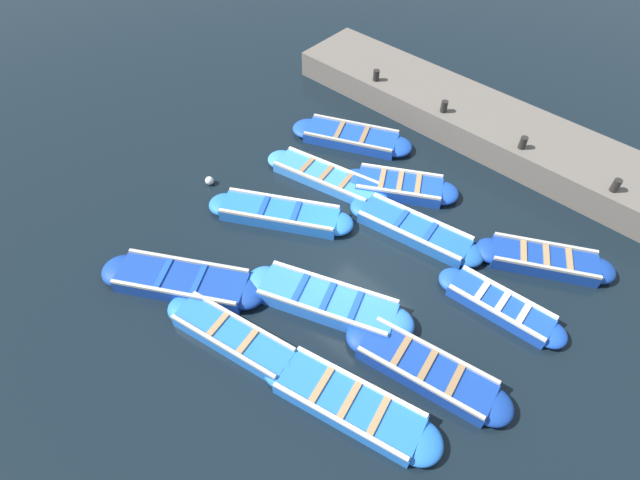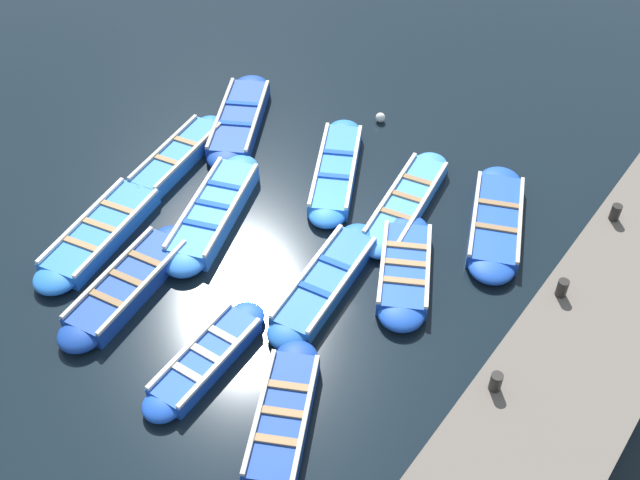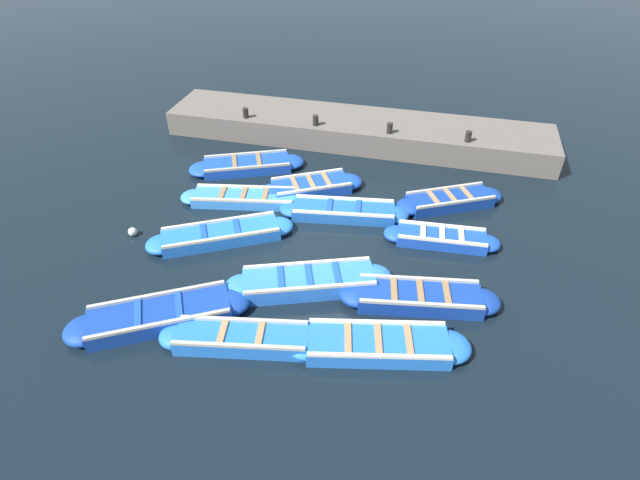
{
  "view_description": "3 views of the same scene",
  "coord_description": "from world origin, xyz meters",
  "px_view_note": "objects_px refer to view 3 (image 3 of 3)",
  "views": [
    {
      "loc": [
        6.33,
        4.46,
        9.63
      ],
      "look_at": [
        0.44,
        -0.86,
        0.4
      ],
      "focal_mm": 28.0,
      "sensor_mm": 36.0,
      "label": 1
    },
    {
      "loc": [
        -7.5,
        8.56,
        11.02
      ],
      "look_at": [
        -0.77,
        -0.32,
        0.15
      ],
      "focal_mm": 42.0,
      "sensor_mm": 36.0,
      "label": 2
    },
    {
      "loc": [
        9.96,
        2.76,
        8.19
      ],
      "look_at": [
        0.28,
        0.34,
        0.48
      ],
      "focal_mm": 28.0,
      "sensor_mm": 36.0,
      "label": 3
    }
  ],
  "objects_px": {
    "boat_outer_left": "(311,187)",
    "bollard_mid_north": "(316,120)",
    "boat_outer_right": "(160,316)",
    "bollard_mid_south": "(390,128)",
    "buoy_orange_near": "(133,232)",
    "boat_near_quay": "(244,198)",
    "boat_inner_gap": "(441,238)",
    "boat_stern_in": "(419,298)",
    "boat_end_of_row": "(344,211)",
    "boat_mid_row": "(221,235)",
    "boat_far_corner": "(378,345)",
    "bollard_south": "(468,136)",
    "boat_tucked": "(247,165)",
    "boat_broadside": "(242,339)",
    "bollard_north": "(246,113)",
    "boat_centre": "(450,201)",
    "boat_drifting": "(309,282)"
  },
  "relations": [
    {
      "from": "boat_end_of_row",
      "to": "boat_centre",
      "type": "distance_m",
      "value": 3.17
    },
    {
      "from": "boat_mid_row",
      "to": "bollard_south",
      "type": "height_order",
      "value": "bollard_south"
    },
    {
      "from": "bollard_mid_south",
      "to": "buoy_orange_near",
      "type": "xyz_separation_m",
      "value": [
        6.23,
        -6.06,
        -0.89
      ]
    },
    {
      "from": "boat_stern_in",
      "to": "buoy_orange_near",
      "type": "relative_size",
      "value": 15.58
    },
    {
      "from": "bollard_mid_south",
      "to": "bollard_south",
      "type": "distance_m",
      "value": 2.55
    },
    {
      "from": "boat_mid_row",
      "to": "boat_near_quay",
      "type": "bearing_deg",
      "value": -177.97
    },
    {
      "from": "boat_stern_in",
      "to": "bollard_south",
      "type": "relative_size",
      "value": 10.7
    },
    {
      "from": "boat_outer_right",
      "to": "boat_mid_row",
      "type": "bearing_deg",
      "value": 177.55
    },
    {
      "from": "boat_near_quay",
      "to": "bollard_mid_north",
      "type": "xyz_separation_m",
      "value": [
        -3.97,
        1.17,
        0.86
      ]
    },
    {
      "from": "boat_broadside",
      "to": "boat_outer_left",
      "type": "height_order",
      "value": "boat_broadside"
    },
    {
      "from": "boat_stern_in",
      "to": "boat_end_of_row",
      "type": "distance_m",
      "value": 3.86
    },
    {
      "from": "boat_outer_right",
      "to": "buoy_orange_near",
      "type": "relative_size",
      "value": 16.35
    },
    {
      "from": "boat_broadside",
      "to": "bollard_mid_north",
      "type": "bearing_deg",
      "value": -175.28
    },
    {
      "from": "boat_broadside",
      "to": "boat_tucked",
      "type": "height_order",
      "value": "boat_broadside"
    },
    {
      "from": "boat_near_quay",
      "to": "bollard_north",
      "type": "relative_size",
      "value": 11.09
    },
    {
      "from": "boat_stern_in",
      "to": "bollard_mid_south",
      "type": "distance_m",
      "value": 7.23
    },
    {
      "from": "bollard_mid_south",
      "to": "buoy_orange_near",
      "type": "height_order",
      "value": "bollard_mid_south"
    },
    {
      "from": "boat_tucked",
      "to": "boat_outer_left",
      "type": "bearing_deg",
      "value": 71.51
    },
    {
      "from": "boat_mid_row",
      "to": "bollard_mid_south",
      "type": "relative_size",
      "value": 10.9
    },
    {
      "from": "boat_inner_gap",
      "to": "boat_centre",
      "type": "relative_size",
      "value": 0.94
    },
    {
      "from": "bollard_north",
      "to": "bollard_south",
      "type": "bearing_deg",
      "value": 90.0
    },
    {
      "from": "boat_drifting",
      "to": "boat_broadside",
      "type": "bearing_deg",
      "value": -24.34
    },
    {
      "from": "boat_tucked",
      "to": "buoy_orange_near",
      "type": "relative_size",
      "value": 15.83
    },
    {
      "from": "bollard_south",
      "to": "buoy_orange_near",
      "type": "height_order",
      "value": "bollard_south"
    },
    {
      "from": "boat_far_corner",
      "to": "boat_outer_left",
      "type": "distance_m",
      "value": 6.39
    },
    {
      "from": "boat_outer_right",
      "to": "boat_far_corner",
      "type": "bearing_deg",
      "value": 94.24
    },
    {
      "from": "boat_near_quay",
      "to": "boat_outer_left",
      "type": "relative_size",
      "value": 1.19
    },
    {
      "from": "boat_far_corner",
      "to": "bollard_south",
      "type": "distance_m",
      "value": 8.75
    },
    {
      "from": "boat_broadside",
      "to": "boat_tucked",
      "type": "xyz_separation_m",
      "value": [
        -7.01,
        -2.53,
        -0.02
      ]
    },
    {
      "from": "boat_mid_row",
      "to": "boat_stern_in",
      "type": "distance_m",
      "value": 5.47
    },
    {
      "from": "bollard_south",
      "to": "buoy_orange_near",
      "type": "xyz_separation_m",
      "value": [
        6.23,
        -8.61,
        -0.89
      ]
    },
    {
      "from": "boat_broadside",
      "to": "bollard_north",
      "type": "bearing_deg",
      "value": -160.09
    },
    {
      "from": "boat_end_of_row",
      "to": "boat_outer_right",
      "type": "xyz_separation_m",
      "value": [
        4.97,
        -3.08,
        0.02
      ]
    },
    {
      "from": "boat_outer_left",
      "to": "bollard_mid_north",
      "type": "bearing_deg",
      "value": -168.31
    },
    {
      "from": "boat_drifting",
      "to": "boat_near_quay",
      "type": "distance_m",
      "value": 4.22
    },
    {
      "from": "boat_drifting",
      "to": "boat_near_quay",
      "type": "bearing_deg",
      "value": -137.77
    },
    {
      "from": "boat_drifting",
      "to": "boat_far_corner",
      "type": "bearing_deg",
      "value": 51.67
    },
    {
      "from": "boat_tucked",
      "to": "buoy_orange_near",
      "type": "bearing_deg",
      "value": -22.76
    },
    {
      "from": "boat_tucked",
      "to": "boat_inner_gap",
      "type": "height_order",
      "value": "boat_tucked"
    },
    {
      "from": "bollard_north",
      "to": "boat_stern_in",
      "type": "bearing_deg",
      "value": 44.23
    },
    {
      "from": "bollard_mid_south",
      "to": "bollard_south",
      "type": "bearing_deg",
      "value": 90.0
    },
    {
      "from": "boat_inner_gap",
      "to": "buoy_orange_near",
      "type": "relative_size",
      "value": 12.85
    },
    {
      "from": "boat_mid_row",
      "to": "bollard_mid_north",
      "type": "bearing_deg",
      "value": 169.31
    },
    {
      "from": "boat_stern_in",
      "to": "bollard_north",
      "type": "height_order",
      "value": "bollard_north"
    },
    {
      "from": "boat_inner_gap",
      "to": "bollard_south",
      "type": "xyz_separation_m",
      "value": [
        -4.54,
        0.48,
        0.85
      ]
    },
    {
      "from": "boat_centre",
      "to": "boat_drifting",
      "type": "bearing_deg",
      "value": -34.8
    },
    {
      "from": "boat_outer_right",
      "to": "bollard_mid_south",
      "type": "height_order",
      "value": "bollard_mid_south"
    },
    {
      "from": "boat_outer_left",
      "to": "boat_outer_right",
      "type": "relative_size",
      "value": 0.83
    },
    {
      "from": "boat_near_quay",
      "to": "boat_inner_gap",
      "type": "height_order",
      "value": "boat_inner_gap"
    },
    {
      "from": "boat_broadside",
      "to": "bollard_mid_south",
      "type": "xyz_separation_m",
      "value": [
        -9.11,
        1.79,
        0.83
      ]
    }
  ]
}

